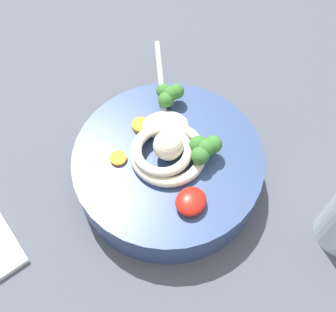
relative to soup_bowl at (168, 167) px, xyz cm
name	(u,v)px	position (x,y,z in cm)	size (l,w,h in cm)	color
table_slab	(172,211)	(2.96, 2.81, -4.95)	(103.58, 103.58, 4.32)	#474C56
soup_bowl	(168,167)	(0.00, 0.00, 0.00)	(24.11, 24.11, 5.41)	#334775
noodle_pile	(167,151)	(0.13, -0.12, 3.93)	(10.47, 10.27, 4.21)	beige
soup_spoon	(164,116)	(-4.28, -3.62, 3.41)	(15.32, 13.71, 1.60)	#B7B7BC
chili_sauce_dollop	(191,201)	(3.88, 5.99, 3.48)	(3.85, 3.46, 1.73)	red
broccoli_floret_near_spoon	(169,94)	(-6.84, -4.70, 4.59)	(3.98, 3.43, 3.15)	#7A9E60
broccoli_floret_rear	(204,148)	(-2.30, 3.67, 4.79)	(4.40, 3.78, 3.48)	#7A9E60
carrot_slice_left	(118,158)	(3.96, -4.73, 2.85)	(2.10, 2.10, 0.46)	orange
carrot_slice_beside_noodles	(141,125)	(-1.61, -5.49, 2.92)	(2.33, 2.33, 0.62)	orange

